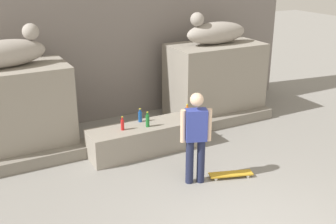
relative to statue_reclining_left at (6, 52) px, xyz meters
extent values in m
cube|color=gray|center=(-0.04, -0.01, -1.19)|extent=(2.27, 1.26, 1.81)
cube|color=gray|center=(4.74, -0.01, -1.19)|extent=(2.27, 1.26, 1.81)
ellipsoid|color=#A49B92|center=(-0.04, -0.01, -0.02)|extent=(1.67, 0.82, 0.52)
sphere|color=#A49B92|center=(0.51, 0.08, 0.33)|extent=(0.32, 0.32, 0.32)
ellipsoid|color=#A49B92|center=(4.74, -0.01, -0.02)|extent=(1.61, 0.58, 0.52)
sphere|color=#A49B92|center=(4.19, -0.01, 0.33)|extent=(0.32, 0.32, 0.32)
cube|color=gray|center=(2.35, -1.12, -1.81)|extent=(2.40, 0.71, 0.58)
cylinder|color=#1E233F|center=(2.47, -2.64, -1.69)|extent=(0.14, 0.14, 0.82)
cylinder|color=#1E233F|center=(2.66, -2.71, -1.69)|extent=(0.14, 0.14, 0.82)
cube|color=#333F99|center=(2.57, -2.67, -1.00)|extent=(0.41, 0.31, 0.56)
sphere|color=beige|center=(2.57, -2.67, -0.54)|extent=(0.23, 0.23, 0.23)
cylinder|color=beige|center=(2.36, -2.60, -1.01)|extent=(0.09, 0.09, 0.58)
cylinder|color=beige|center=(2.78, -2.75, -1.01)|extent=(0.09, 0.09, 0.58)
cube|color=gold|center=(3.23, -2.84, -2.03)|extent=(0.82, 0.44, 0.02)
cylinder|color=white|center=(3.54, -2.86, -2.07)|extent=(0.06, 0.05, 0.06)
cylinder|color=white|center=(3.50, -3.00, -2.07)|extent=(0.06, 0.05, 0.06)
cylinder|color=white|center=(2.97, -2.68, -2.07)|extent=(0.06, 0.05, 0.06)
cylinder|color=white|center=(2.93, -2.81, -2.07)|extent=(0.06, 0.05, 0.06)
cylinder|color=orange|center=(3.34, -1.06, -1.42)|extent=(0.08, 0.08, 0.19)
cylinder|color=orange|center=(3.34, -1.06, -1.30)|extent=(0.04, 0.04, 0.06)
cylinder|color=yellow|center=(3.34, -1.06, -1.26)|extent=(0.04, 0.04, 0.01)
cylinder|color=red|center=(1.83, -1.14, -1.41)|extent=(0.07, 0.07, 0.21)
cylinder|color=red|center=(1.83, -1.14, -1.28)|extent=(0.03, 0.03, 0.06)
cylinder|color=yellow|center=(1.83, -1.14, -1.24)|extent=(0.04, 0.04, 0.01)
cylinder|color=#194C99|center=(2.32, -0.90, -1.41)|extent=(0.08, 0.08, 0.21)
cylinder|color=#194C99|center=(2.32, -0.90, -1.27)|extent=(0.04, 0.04, 0.06)
cylinder|color=yellow|center=(2.32, -0.90, -1.23)|extent=(0.04, 0.04, 0.01)
cylinder|color=#1E722D|center=(2.34, -1.22, -1.39)|extent=(0.08, 0.08, 0.24)
cylinder|color=#1E722D|center=(2.34, -1.22, -1.24)|extent=(0.03, 0.03, 0.06)
cylinder|color=yellow|center=(2.34, -1.22, -1.21)|extent=(0.04, 0.04, 0.01)
cube|color=gray|center=(2.35, -0.65, -1.97)|extent=(7.05, 0.50, 0.24)
camera|label=1|loc=(-0.93, -8.25, 1.70)|focal=44.76mm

